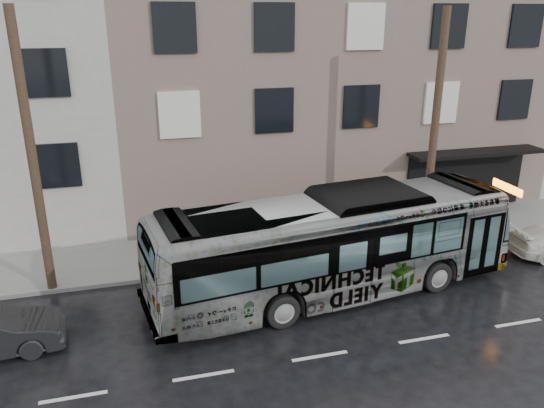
{
  "coord_description": "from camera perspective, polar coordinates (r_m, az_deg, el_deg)",
  "views": [
    {
      "loc": [
        -4.46,
        -14.02,
        8.82
      ],
      "look_at": [
        -0.01,
        2.5,
        2.72
      ],
      "focal_mm": 35.0,
      "sensor_mm": 36.0,
      "label": 1
    }
  ],
  "objects": [
    {
      "name": "utility_pole_front",
      "position": [
        20.92,
        17.04,
        7.26
      ],
      "size": [
        0.3,
        0.3,
        9.0
      ],
      "primitive_type": "cylinder",
      "color": "#4E3827",
      "rests_on": "sidewalk"
    },
    {
      "name": "utility_pole_rear",
      "position": [
        18.07,
        -24.38,
        4.51
      ],
      "size": [
        0.3,
        0.3,
        9.0
      ],
      "primitive_type": "cylinder",
      "color": "#4E3827",
      "rests_on": "sidewalk"
    },
    {
      "name": "bus",
      "position": [
        17.5,
        6.67,
        -4.43
      ],
      "size": [
        12.71,
        4.55,
        3.46
      ],
      "primitive_type": "imported",
      "rotation": [
        0.0,
        0.0,
        1.71
      ],
      "color": "#B2B2B2",
      "rests_on": "ground"
    },
    {
      "name": "sidewalk",
      "position": [
        21.32,
        -1.65,
        -4.62
      ],
      "size": [
        90.0,
        3.6,
        0.15
      ],
      "primitive_type": "cube",
      "color": "gray",
      "rests_on": "ground"
    },
    {
      "name": "building_taupe",
      "position": [
        28.54,
        4.51,
        12.87
      ],
      "size": [
        20.0,
        12.0,
        11.0
      ],
      "primitive_type": "cube",
      "color": "#746459",
      "rests_on": "ground"
    },
    {
      "name": "ground",
      "position": [
        17.16,
        2.26,
        -11.34
      ],
      "size": [
        120.0,
        120.0,
        0.0
      ],
      "primitive_type": "plane",
      "color": "black",
      "rests_on": "ground"
    },
    {
      "name": "sign_post",
      "position": [
        22.39,
        18.61,
        -0.95
      ],
      "size": [
        0.06,
        0.06,
        2.4
      ],
      "primitive_type": "cylinder",
      "color": "slate",
      "rests_on": "sidewalk"
    }
  ]
}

